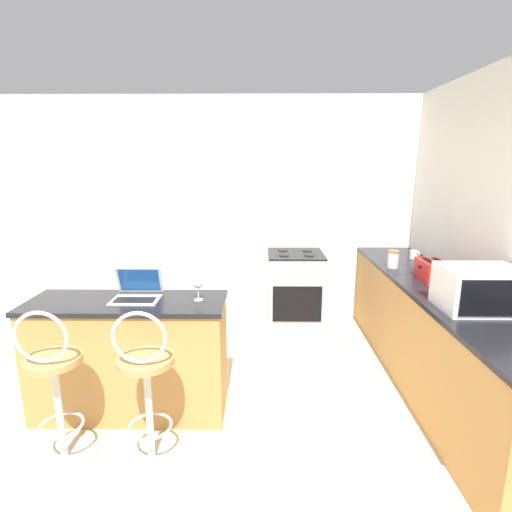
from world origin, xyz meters
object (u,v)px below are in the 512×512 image
laptop (137,291)px  microwave (480,289)px  bar_stool_near (55,391)px  bar_stool_far (147,391)px  storage_jar (393,259)px  toaster (433,271)px  stove_range (295,291)px  wine_glass_tall (198,284)px  mug_white (414,254)px

laptop → microwave: (2.38, -0.21, 0.09)m
bar_stool_near → bar_stool_far: same height
bar_stool_near → storage_jar: 2.98m
bar_stool_far → microwave: size_ratio=2.06×
storage_jar → laptop: bearing=-157.2°
bar_stool_far → bar_stool_near: bearing=180.0°
toaster → stove_range: toaster is taller
laptop → toaster: (2.37, 0.49, 0.03)m
bar_stool_near → toaster: (2.72, 1.10, 0.47)m
wine_glass_tall → laptop: bearing=175.7°
bar_stool_far → stove_range: bearing=63.1°
stove_range → storage_jar: 1.19m
toaster → storage_jar: toaster is taller
toaster → stove_range: bearing=135.7°
mug_white → laptop: bearing=-152.7°
bar_stool_far → toaster: size_ratio=3.38×
laptop → mug_white: 2.82m
storage_jar → mug_white: size_ratio=1.76×
storage_jar → mug_white: (0.34, 0.39, -0.04)m
microwave → toaster: bearing=91.0°
toaster → storage_jar: bearing=115.8°
bar_stool_near → mug_white: (2.86, 1.90, 0.43)m
bar_stool_near → bar_stool_far: bearing=0.0°
bar_stool_far → laptop: (-0.21, 0.61, 0.45)m
laptop → mug_white: (2.51, 1.30, -0.01)m
stove_range → wine_glass_tall: 1.87m
laptop → stove_range: size_ratio=0.38×
bar_stool_far → mug_white: 3.01m
microwave → wine_glass_tall: 1.93m
stove_range → storage_jar: size_ratio=5.27×
toaster → wine_glass_tall: (-1.91, -0.53, 0.04)m
bar_stool_far → laptop: laptop is taller
bar_stool_far → stove_range: size_ratio=1.17×
toaster → microwave: bearing=-89.0°
bar_stool_far → laptop: size_ratio=3.08×
wine_glass_tall → storage_jar: bearing=28.9°
wine_glass_tall → mug_white: size_ratio=1.73×
toaster → mug_white: (0.14, 0.80, -0.04)m
bar_stool_far → toaster: toaster is taller
laptop → bar_stool_far: bearing=-70.6°
bar_stool_near → mug_white: size_ratio=10.86×
mug_white → bar_stool_far: bearing=-140.4°
bar_stool_near → toaster: size_ratio=3.38×
stove_range → bar_stool_near: bearing=-127.6°
storage_jar → stove_range: bearing=144.3°
toaster → mug_white: size_ratio=3.22×
microwave → mug_white: (0.13, 1.50, -0.10)m
stove_range → mug_white: size_ratio=9.28×
storage_jar → toaster: bearing=-64.2°
laptop → mug_white: size_ratio=3.53×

